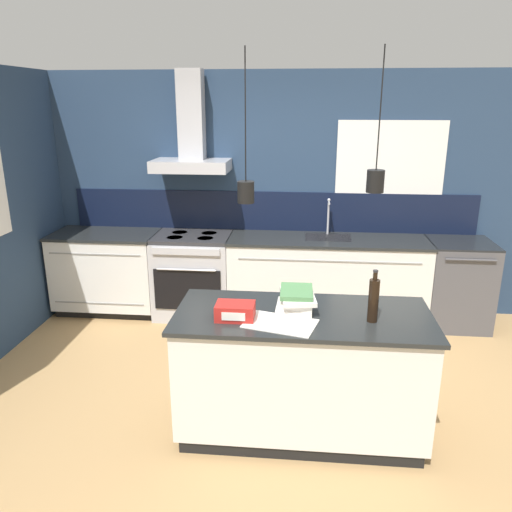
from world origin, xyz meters
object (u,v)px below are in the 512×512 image
at_px(oven_range, 194,275).
at_px(book_stack, 296,300).
at_px(dishwasher, 457,283).
at_px(bottle_on_island, 373,300).
at_px(red_supply_box, 235,311).

height_order(oven_range, book_stack, book_stack).
height_order(dishwasher, bottle_on_island, bottle_on_island).
height_order(bottle_on_island, book_stack, bottle_on_island).
xyz_separation_m(dishwasher, red_supply_box, (-2.05, -2.10, 0.51)).
xyz_separation_m(book_stack, red_supply_box, (-0.40, -0.19, -0.02)).
bearing_deg(red_supply_box, oven_range, 109.81).
relative_size(bottle_on_island, red_supply_box, 1.38).
height_order(oven_range, dishwasher, same).
relative_size(book_stack, red_supply_box, 1.40).
bearing_deg(dishwasher, oven_range, -179.91).
xyz_separation_m(oven_range, dishwasher, (2.81, 0.00, 0.00)).
bearing_deg(bottle_on_island, dishwasher, 60.45).
height_order(oven_range, bottle_on_island, bottle_on_island).
height_order(oven_range, red_supply_box, red_supply_box).
xyz_separation_m(dishwasher, book_stack, (-1.66, -1.90, 0.53)).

